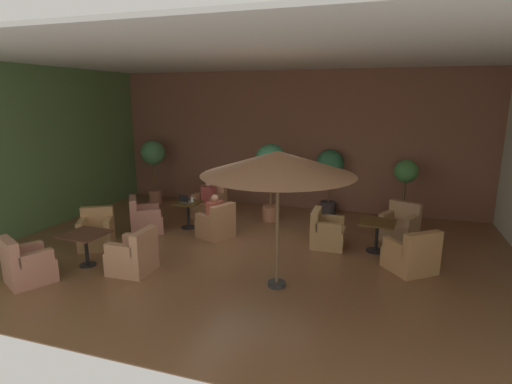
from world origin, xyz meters
The scene contains 25 objects.
ground_plane centered at (0.00, 0.00, -0.01)m, with size 11.32×8.13×0.02m, color brown.
wall_back_brick centered at (0.00, 4.02, 2.05)m, with size 11.32×0.08×4.10m, color brown.
wall_left_accent centered at (-5.62, 0.00, 2.05)m, with size 0.08×8.13×4.10m, color #547842.
ceiling_slab centered at (0.00, 0.00, 4.13)m, with size 11.32×8.13×0.06m, color silver.
cafe_table_front_left centered at (-2.09, 1.14, 0.49)m, with size 0.62×0.62×0.68m.
armchair_front_left_north centered at (-1.10, 0.69, 0.31)m, with size 0.95×0.94×0.86m.
armchair_front_left_east centered at (-1.97, 2.22, 0.33)m, with size 0.84×0.85×0.85m.
armchair_front_left_south centered at (-2.99, 0.51, 0.33)m, with size 1.05×1.04×0.91m.
cafe_table_front_right centered at (2.62, 0.92, 0.52)m, with size 0.81×0.81×0.68m.
armchair_front_right_north centered at (3.30, 0.04, 0.31)m, with size 1.11×1.11×0.87m.
armchair_front_right_east centered at (3.12, 1.90, 0.32)m, with size 1.00×0.97×0.89m.
armchair_front_right_south centered at (1.53, 0.90, 0.32)m, with size 0.74×0.75×0.85m.
cafe_table_mid_center centered at (-2.91, -1.68, 0.56)m, with size 0.82×0.82×0.68m.
armchair_mid_center_north centered at (-1.83, -1.65, 0.33)m, with size 0.78×0.76×0.88m.
armchair_mid_center_east centered at (-3.44, -0.73, 0.32)m, with size 0.97×0.99×0.87m.
armchair_mid_center_south centered at (-3.41, -2.65, 0.33)m, with size 0.98×0.99×0.90m.
patio_umbrella_tall_red centered at (0.97, -1.38, 2.24)m, with size 2.64×2.64×2.45m.
potted_tree_left_corner centered at (-4.24, 3.04, 1.43)m, with size 0.76×0.76×2.02m.
potted_tree_mid_left centered at (1.19, 3.57, 1.31)m, with size 0.80×0.80×1.88m.
potted_tree_mid_right centered at (-0.23, 2.42, 1.51)m, with size 0.86×0.86×2.12m.
potted_tree_right_corner centered at (3.22, 3.22, 1.27)m, with size 0.61×0.61×1.74m.
patron_blue_shirt centered at (-1.14, 0.70, 0.70)m, with size 0.35×0.43×0.64m.
patron_by_window centered at (-1.98, 2.18, 0.71)m, with size 0.38×0.29×0.62m.
iced_drink_cup centered at (-2.02, 1.23, 0.74)m, with size 0.08×0.08×0.11m, color white.
open_laptop centered at (-2.17, 1.15, 0.74)m, with size 0.35×0.29×0.20m.
Camera 1 is at (2.67, -7.82, 3.31)m, focal length 28.10 mm.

